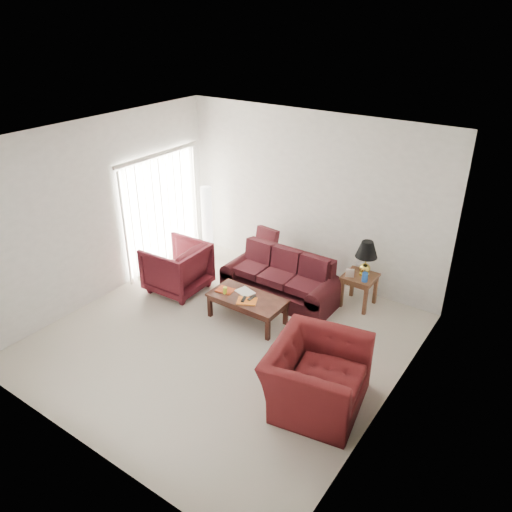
{
  "coord_description": "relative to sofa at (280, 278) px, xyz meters",
  "views": [
    {
      "loc": [
        3.9,
        -4.77,
        4.51
      ],
      "look_at": [
        0.0,
        0.85,
        1.05
      ],
      "focal_mm": 35.0,
      "sensor_mm": 36.0,
      "label": 1
    }
  ],
  "objects": [
    {
      "name": "armchair_right",
      "position": [
        1.72,
        -1.86,
        0.01
      ],
      "size": [
        1.32,
        1.45,
        0.83
      ],
      "primitive_type": "imported",
      "rotation": [
        0.0,
        0.0,
        1.75
      ],
      "color": "#491112",
      "rests_on": "ground"
    },
    {
      "name": "throw_pillow",
      "position": [
        -0.69,
        0.65,
        0.27
      ],
      "size": [
        0.46,
        0.26,
        0.45
      ],
      "primitive_type": "cube",
      "rotation": [
        -0.21,
        0.0,
        -0.1
      ],
      "color": "black",
      "rests_on": "sofa"
    },
    {
      "name": "armchair_left",
      "position": [
        -1.62,
        -0.77,
        0.03
      ],
      "size": [
        0.99,
        0.97,
        0.87
      ],
      "primitive_type": "imported",
      "rotation": [
        0.0,
        0.0,
        -1.53
      ],
      "color": "#440F17",
      "rests_on": "ground"
    },
    {
      "name": "coffee_table",
      "position": [
        -0.06,
        -0.85,
        -0.19
      ],
      "size": [
        1.25,
        0.67,
        0.42
      ],
      "primitive_type": null,
      "rotation": [
        0.0,
        0.0,
        -0.06
      ],
      "color": "black",
      "rests_on": "ground"
    },
    {
      "name": "magazine_white",
      "position": [
        -0.17,
        -0.75,
        0.03
      ],
      "size": [
        0.33,
        0.28,
        0.02
      ],
      "primitive_type": "cube",
      "rotation": [
        0.0,
        0.0,
        -0.28
      ],
      "color": "white",
      "rests_on": "coffee_table"
    },
    {
      "name": "end_table",
      "position": [
        1.19,
        0.57,
        -0.12
      ],
      "size": [
        0.55,
        0.55,
        0.56
      ],
      "primitive_type": null,
      "rotation": [
        0.0,
        0.0,
        -0.08
      ],
      "color": "#53261C",
      "rests_on": "ground"
    },
    {
      "name": "remote_a",
      "position": [
        -0.05,
        -0.97,
        0.05
      ],
      "size": [
        0.1,
        0.17,
        0.02
      ],
      "primitive_type": "cube",
      "rotation": [
        0.0,
        0.0,
        0.33
      ],
      "color": "black",
      "rests_on": "coffee_table"
    },
    {
      "name": "floor_lamp",
      "position": [
        -1.99,
        0.51,
        0.34
      ],
      "size": [
        0.26,
        0.26,
        1.48
      ],
      "primitive_type": null,
      "rotation": [
        0.0,
        0.0,
        -0.09
      ],
      "color": "white",
      "rests_on": "ground"
    },
    {
      "name": "blue_canister",
      "position": [
        1.32,
        0.43,
        0.23
      ],
      "size": [
        0.12,
        0.12,
        0.15
      ],
      "primitive_type": "cylinder",
      "rotation": [
        0.0,
        0.0,
        -0.29
      ],
      "color": "blue",
      "rests_on": "end_table"
    },
    {
      "name": "remote_b",
      "position": [
        0.03,
        -0.86,
        0.05
      ],
      "size": [
        0.05,
        0.17,
        0.02
      ],
      "primitive_type": "cube",
      "rotation": [
        0.0,
        0.0,
        0.02
      ],
      "color": "black",
      "rests_on": "coffee_table"
    },
    {
      "name": "clock",
      "position": [
        1.06,
        0.44,
        0.22
      ],
      "size": [
        0.14,
        0.1,
        0.13
      ],
      "primitive_type": "cube",
      "rotation": [
        0.0,
        0.0,
        0.43
      ],
      "color": "white",
      "rests_on": "end_table"
    },
    {
      "name": "table_lamp",
      "position": [
        1.23,
        0.63,
        0.46
      ],
      "size": [
        0.46,
        0.46,
        0.6
      ],
      "primitive_type": null,
      "rotation": [
        0.0,
        0.0,
        0.37
      ],
      "color": "#E8CC48",
      "rests_on": "end_table"
    },
    {
      "name": "floor",
      "position": [
        -0.06,
        -1.47,
        -0.4
      ],
      "size": [
        5.0,
        5.0,
        0.0
      ],
      "primitive_type": "plane",
      "color": "beige",
      "rests_on": "ground"
    },
    {
      "name": "picture_frame",
      "position": [
        1.06,
        0.81,
        0.23
      ],
      "size": [
        0.15,
        0.17,
        0.05
      ],
      "primitive_type": "cube",
      "rotation": [
        1.36,
        0.0,
        0.29
      ],
      "color": "silver",
      "rests_on": "end_table"
    },
    {
      "name": "magazine_red",
      "position": [
        -0.47,
        -0.89,
        0.03
      ],
      "size": [
        0.29,
        0.23,
        0.02
      ],
      "primitive_type": "cube",
      "rotation": [
        0.0,
        0.0,
        0.12
      ],
      "color": "#AE3611",
      "rests_on": "coffee_table"
    },
    {
      "name": "magazine_orange",
      "position": [
        0.01,
        -0.96,
        0.03
      ],
      "size": [
        0.37,
        0.33,
        0.02
      ],
      "primitive_type": "cube",
      "rotation": [
        0.0,
        0.0,
        0.44
      ],
      "color": "orange",
      "rests_on": "coffee_table"
    },
    {
      "name": "yellow_glass",
      "position": [
        -0.41,
        -0.96,
        0.08
      ],
      "size": [
        0.09,
        0.09,
        0.11
      ],
      "primitive_type": "cylinder",
      "rotation": [
        0.0,
        0.0,
        0.42
      ],
      "color": "#E1EF35",
      "rests_on": "coffee_table"
    },
    {
      "name": "blinds",
      "position": [
        -2.48,
        -0.17,
        0.68
      ],
      "size": [
        0.1,
        2.0,
        2.16
      ],
      "primitive_type": "cube",
      "color": "silver",
      "rests_on": "ground"
    },
    {
      "name": "sofa",
      "position": [
        0.0,
        0.0,
        0.0
      ],
      "size": [
        1.97,
        0.86,
        0.8
      ],
      "primitive_type": null,
      "rotation": [
        0.0,
        0.0,
        -0.01
      ],
      "color": "black",
      "rests_on": "ground"
    }
  ]
}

